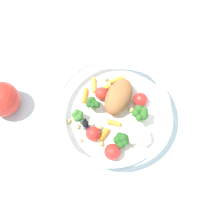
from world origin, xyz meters
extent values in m
plane|color=silver|center=(0.00, 0.00, 0.00)|extent=(2.40, 2.40, 0.00)
cylinder|color=white|center=(-0.01, 0.01, 0.01)|extent=(0.23, 0.23, 0.01)
torus|color=white|center=(-0.01, 0.01, 0.05)|extent=(0.24, 0.24, 0.01)
ellipsoid|color=#935B33|center=(0.02, 0.03, 0.03)|extent=(0.10, 0.09, 0.05)
cylinder|color=#8EB766|center=(-0.03, -0.05, 0.02)|extent=(0.01, 0.01, 0.02)
sphere|color=#23561E|center=(-0.02, -0.05, 0.04)|extent=(0.02, 0.02, 0.02)
sphere|color=#23561E|center=(-0.02, -0.04, 0.04)|extent=(0.02, 0.02, 0.02)
sphere|color=#23561E|center=(-0.03, -0.05, 0.03)|extent=(0.02, 0.02, 0.02)
sphere|color=#23561E|center=(-0.03, -0.06, 0.03)|extent=(0.02, 0.02, 0.02)
sphere|color=#23561E|center=(-0.02, -0.06, 0.04)|extent=(0.01, 0.01, 0.01)
cylinder|color=#7FAD5B|center=(0.04, -0.03, 0.02)|extent=(0.01, 0.01, 0.02)
sphere|color=#2D6023|center=(0.04, -0.03, 0.05)|extent=(0.02, 0.02, 0.02)
sphere|color=#2D6023|center=(0.04, -0.02, 0.05)|extent=(0.02, 0.02, 0.02)
sphere|color=#2D6023|center=(0.03, -0.03, 0.05)|extent=(0.02, 0.02, 0.02)
sphere|color=#2D6023|center=(0.03, -0.04, 0.05)|extent=(0.01, 0.01, 0.01)
sphere|color=#2D6023|center=(0.04, -0.04, 0.04)|extent=(0.02, 0.02, 0.02)
cylinder|color=#7FAD5B|center=(-0.07, 0.04, 0.02)|extent=(0.01, 0.01, 0.02)
sphere|color=#386B28|center=(-0.06, 0.04, 0.03)|extent=(0.01, 0.01, 0.01)
sphere|color=#386B28|center=(-0.07, 0.05, 0.04)|extent=(0.01, 0.01, 0.01)
sphere|color=#386B28|center=(-0.07, 0.05, 0.03)|extent=(0.01, 0.01, 0.01)
sphere|color=#386B28|center=(-0.07, 0.04, 0.03)|extent=(0.02, 0.02, 0.02)
sphere|color=#386B28|center=(-0.07, 0.04, 0.03)|extent=(0.02, 0.02, 0.02)
cylinder|color=#7FAD5B|center=(-0.03, 0.04, 0.02)|extent=(0.01, 0.01, 0.02)
sphere|color=#23561E|center=(-0.03, 0.05, 0.04)|extent=(0.01, 0.01, 0.01)
sphere|color=#23561E|center=(-0.03, 0.05, 0.04)|extent=(0.02, 0.02, 0.02)
sphere|color=#23561E|center=(-0.03, 0.05, 0.04)|extent=(0.01, 0.01, 0.01)
sphere|color=#23561E|center=(-0.04, 0.05, 0.04)|extent=(0.01, 0.01, 0.01)
sphere|color=#23561E|center=(-0.03, 0.04, 0.04)|extent=(0.01, 0.01, 0.01)
sphere|color=#23561E|center=(-0.03, 0.04, 0.04)|extent=(0.01, 0.01, 0.01)
sphere|color=white|center=(0.02, -0.06, 0.03)|extent=(0.03, 0.03, 0.03)
sphere|color=white|center=(0.01, -0.06, 0.03)|extent=(0.03, 0.03, 0.03)
sphere|color=white|center=(0.01, -0.06, 0.02)|extent=(0.03, 0.03, 0.03)
sphere|color=white|center=(0.00, -0.06, 0.03)|extent=(0.03, 0.03, 0.03)
sphere|color=white|center=(0.01, -0.07, 0.02)|extent=(0.02, 0.02, 0.02)
sphere|color=white|center=(0.01, -0.08, 0.03)|extent=(0.02, 0.02, 0.02)
sphere|color=white|center=(0.02, -0.07, 0.03)|extent=(0.02, 0.02, 0.02)
cube|color=yellow|center=(-0.07, 0.02, 0.01)|extent=(0.02, 0.02, 0.00)
cylinder|color=#1933B2|center=(-0.07, 0.02, 0.02)|extent=(0.02, 0.02, 0.02)
sphere|color=black|center=(-0.07, 0.02, 0.04)|extent=(0.01, 0.01, 0.01)
sphere|color=black|center=(-0.07, 0.01, 0.04)|extent=(0.01, 0.01, 0.01)
sphere|color=black|center=(-0.06, 0.02, 0.04)|extent=(0.01, 0.01, 0.01)
cylinder|color=orange|center=(0.05, 0.07, 0.02)|extent=(0.04, 0.02, 0.01)
cylinder|color=orange|center=(-0.05, -0.02, 0.02)|extent=(0.03, 0.02, 0.01)
cylinder|color=orange|center=(-0.03, 0.08, 0.02)|extent=(0.03, 0.03, 0.01)
cylinder|color=orange|center=(0.01, 0.07, 0.02)|extent=(0.03, 0.01, 0.01)
cylinder|color=orange|center=(-0.01, -0.01, 0.02)|extent=(0.03, 0.03, 0.01)
cylinder|color=orange|center=(0.00, 0.09, 0.01)|extent=(0.03, 0.03, 0.01)
sphere|color=red|center=(0.06, 0.00, 0.03)|extent=(0.03, 0.03, 0.03)
sphere|color=red|center=(-0.06, -0.01, 0.03)|extent=(0.03, 0.03, 0.03)
sphere|color=red|center=(-0.05, -0.06, 0.03)|extent=(0.03, 0.03, 0.03)
sphere|color=red|center=(0.00, 0.06, 0.02)|extent=(0.03, 0.03, 0.03)
sphere|color=tan|center=(-0.04, 0.00, 0.02)|extent=(0.01, 0.01, 0.01)
sphere|color=#D1B775|center=(0.03, 0.09, 0.02)|extent=(0.01, 0.01, 0.01)
sphere|color=tan|center=(0.06, 0.05, 0.02)|extent=(0.01, 0.01, 0.01)
sphere|color=tan|center=(-0.09, 0.05, 0.02)|extent=(0.01, 0.01, 0.01)
sphere|color=#D1B775|center=(-0.09, 0.00, 0.01)|extent=(0.01, 0.01, 0.01)
sphere|color=#D1B775|center=(-0.08, 0.03, 0.02)|extent=(0.01, 0.01, 0.01)
sphere|color=tan|center=(-0.06, -0.02, 0.02)|extent=(0.01, 0.01, 0.01)
sphere|color=tan|center=(0.03, -0.01, 0.02)|extent=(0.01, 0.01, 0.01)
sphere|color=tan|center=(-0.06, -0.03, 0.02)|extent=(0.01, 0.01, 0.01)
sphere|color=red|center=(-0.18, 0.16, 0.04)|extent=(0.08, 0.08, 0.08)
camera|label=1|loc=(-0.12, -0.16, 0.58)|focal=45.11mm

